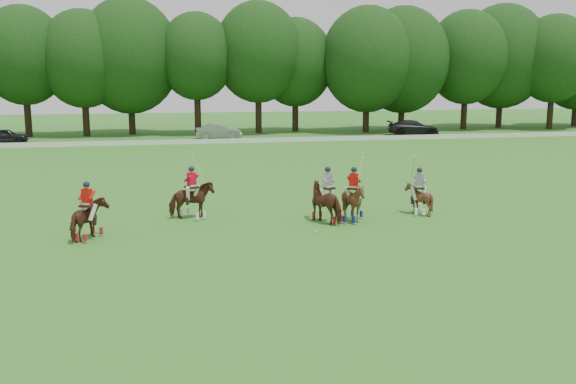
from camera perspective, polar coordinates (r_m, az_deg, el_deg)
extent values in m
plane|color=#29661D|center=(23.11, 0.26, -5.31)|extent=(180.00, 180.00, 0.00)
cylinder|color=black|center=(71.93, -22.14, 6.57)|extent=(0.70, 0.70, 4.98)
ellipsoid|color=black|center=(71.87, -22.46, 11.17)|extent=(8.80, 8.80, 10.12)
cylinder|color=black|center=(70.72, -17.53, 6.66)|extent=(0.70, 0.70, 4.64)
ellipsoid|color=black|center=(70.63, -17.79, 11.21)|extent=(8.80, 8.80, 10.13)
cylinder|color=black|center=(71.44, -13.72, 6.74)|extent=(0.70, 0.70, 4.31)
ellipsoid|color=black|center=(71.36, -13.93, 11.68)|extent=(10.67, 10.67, 12.27)
cylinder|color=black|center=(70.02, -8.04, 7.24)|extent=(0.70, 0.70, 5.24)
ellipsoid|color=black|center=(69.96, -8.16, 11.86)|extent=(8.06, 8.06, 9.26)
cylinder|color=black|center=(71.01, -2.64, 7.35)|extent=(0.70, 0.70, 5.19)
ellipsoid|color=black|center=(70.96, -2.68, 12.32)|extent=(9.50, 9.50, 10.92)
cylinder|color=black|center=(73.21, 0.65, 7.17)|extent=(0.70, 0.70, 4.48)
ellipsoid|color=black|center=(73.11, 0.66, 11.45)|extent=(8.60, 8.60, 9.89)
cylinder|color=black|center=(72.52, 6.95, 6.96)|extent=(0.70, 0.70, 4.21)
ellipsoid|color=black|center=(72.43, 7.05, 11.63)|extent=(10.11, 10.11, 11.63)
cylinder|color=black|center=(75.41, 10.04, 6.95)|extent=(0.70, 0.70, 4.07)
ellipsoid|color=black|center=(75.32, 10.19, 11.48)|extent=(10.46, 10.46, 12.03)
cylinder|color=black|center=(78.85, 15.38, 7.15)|extent=(0.70, 0.70, 4.79)
ellipsoid|color=black|center=(78.78, 15.59, 11.47)|extent=(9.47, 9.47, 10.89)
cylinder|color=black|center=(82.80, 18.27, 7.01)|extent=(0.70, 0.70, 4.44)
ellipsoid|color=black|center=(82.74, 18.51, 11.36)|extent=(10.84, 10.84, 12.47)
cylinder|color=black|center=(82.64, 22.30, 6.90)|extent=(0.70, 0.70, 4.86)
ellipsoid|color=black|center=(82.58, 22.57, 10.90)|extent=(8.94, 8.94, 10.28)
cylinder|color=black|center=(88.22, 24.14, 6.62)|extent=(0.70, 0.70, 3.90)
cube|color=white|center=(60.25, -7.31, 4.49)|extent=(120.00, 0.10, 0.44)
imported|color=black|center=(65.95, -23.81, 4.60)|extent=(4.06, 1.78, 1.36)
imported|color=gray|center=(64.81, -6.18, 5.39)|extent=(4.59, 1.72, 1.50)
imported|color=black|center=(69.93, 11.06, 5.64)|extent=(5.71, 3.09, 1.57)
imported|color=#482613|center=(25.78, -17.33, -2.37)|extent=(1.57, 2.01, 1.55)
cube|color=black|center=(25.66, -17.40, -1.13)|extent=(0.64, 0.70, 0.08)
cylinder|color=tan|center=(25.84, -17.95, -1.27)|extent=(0.12, 0.20, 1.29)
imported|color=#482613|center=(28.53, -8.51, -0.75)|extent=(2.11, 2.05, 1.62)
cube|color=black|center=(28.42, -8.55, 0.44)|extent=(0.68, 0.71, 0.08)
cylinder|color=tan|center=(28.46, -8.12, 2.34)|extent=(0.46, 0.65, 1.08)
imported|color=#482613|center=(27.80, 5.83, -0.91)|extent=(1.97, 2.02, 1.68)
cube|color=black|center=(27.69, 5.86, 0.34)|extent=(0.67, 0.71, 0.08)
cylinder|color=tan|center=(27.47, 6.49, 2.19)|extent=(0.44, 0.66, 1.08)
imported|color=#482613|center=(27.58, 3.52, -0.93)|extent=(1.81, 2.22, 1.71)
cube|color=black|center=(27.47, 3.54, 0.36)|extent=(0.66, 0.70, 0.08)
cylinder|color=tan|center=(27.27, 3.09, 0.12)|extent=(0.13, 0.20, 1.29)
imported|color=#482613|center=(29.73, 11.53, -0.60)|extent=(1.42, 1.52, 1.41)
cube|color=black|center=(29.63, 11.56, 0.38)|extent=(0.57, 0.65, 0.08)
cylinder|color=tan|center=(29.45, 11.05, 2.14)|extent=(0.22, 0.75, 1.08)
sphere|color=white|center=(25.91, 2.51, -3.50)|extent=(0.09, 0.09, 0.09)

